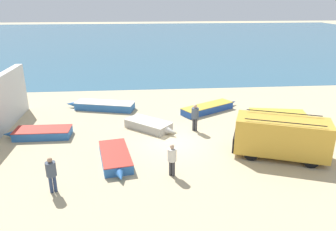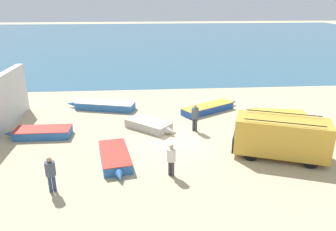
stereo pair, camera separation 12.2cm
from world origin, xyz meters
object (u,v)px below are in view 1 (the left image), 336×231
(fishing_rowboat_1, at_px, (115,158))
(fisherman_0, at_px, (195,115))
(fishing_rowboat_4, at_px, (41,133))
(fishing_rowboat_0, at_px, (209,108))
(fisherman_1, at_px, (51,172))
(parked_van, at_px, (281,136))
(fishing_rowboat_3, at_px, (275,116))
(fishing_rowboat_2, at_px, (103,106))
(fishing_rowboat_5, at_px, (150,125))
(fisherman_2, at_px, (172,157))

(fishing_rowboat_1, xyz_separation_m, fisherman_0, (4.93, 3.95, 0.82))
(fishing_rowboat_1, relative_size, fishing_rowboat_4, 1.02)
(fishing_rowboat_0, distance_m, fisherman_0, 4.25)
(fisherman_0, bearing_deg, fisherman_1, -9.60)
(parked_van, relative_size, fishing_rowboat_0, 1.07)
(parked_van, bearing_deg, fishing_rowboat_3, -88.67)
(parked_van, xyz_separation_m, fisherman_1, (-11.62, -2.50, -0.18))
(fishing_rowboat_1, relative_size, fishing_rowboat_2, 0.76)
(fishing_rowboat_4, xyz_separation_m, fisherman_0, (9.83, 0.18, 0.82))
(parked_van, xyz_separation_m, fishing_rowboat_3, (1.95, 5.46, -0.89))
(fishing_rowboat_1, xyz_separation_m, fishing_rowboat_3, (10.95, 5.33, 0.06))
(fishing_rowboat_2, relative_size, fishing_rowboat_4, 1.34)
(fishing_rowboat_0, xyz_separation_m, fishing_rowboat_1, (-6.69, -7.73, -0.00))
(parked_van, xyz_separation_m, fisherman_0, (-4.06, 4.07, -0.12))
(fishing_rowboat_0, height_order, fisherman_1, fisherman_1)
(fisherman_1, bearing_deg, fishing_rowboat_5, -58.42)
(fishing_rowboat_1, distance_m, fishing_rowboat_4, 6.18)
(fishing_rowboat_0, bearing_deg, fisherman_1, -162.74)
(fishing_rowboat_2, height_order, fishing_rowboat_4, fishing_rowboat_2)
(parked_van, height_order, fishing_rowboat_5, parked_van)
(fishing_rowboat_0, xyz_separation_m, fishing_rowboat_3, (4.26, -2.39, 0.06))
(fishing_rowboat_0, height_order, fishing_rowboat_1, fishing_rowboat_0)
(fishing_rowboat_4, distance_m, fisherman_2, 9.50)
(fishing_rowboat_0, height_order, fisherman_2, fisherman_2)
(fishing_rowboat_2, distance_m, fishing_rowboat_3, 13.02)
(fishing_rowboat_3, bearing_deg, fishing_rowboat_0, -18.37)
(fishing_rowboat_5, bearing_deg, fishing_rowboat_3, 46.24)
(fishing_rowboat_1, relative_size, fishing_rowboat_3, 0.89)
(fishing_rowboat_0, distance_m, fisherman_2, 10.14)
(fishing_rowboat_0, distance_m, fishing_rowboat_4, 12.24)
(fishing_rowboat_0, relative_size, fishing_rowboat_3, 1.05)
(fishing_rowboat_0, xyz_separation_m, fishing_rowboat_5, (-4.70, -3.28, 0.02))
(fisherman_0, bearing_deg, fishing_rowboat_1, -11.92)
(fisherman_1, bearing_deg, fishing_rowboat_4, -5.76)
(fishing_rowboat_3, xyz_separation_m, fishing_rowboat_5, (-8.96, -0.88, -0.04))
(fisherman_1, bearing_deg, fishing_rowboat_1, -70.36)
(fishing_rowboat_3, distance_m, fisherman_1, 15.75)
(fishing_rowboat_1, bearing_deg, fishing_rowboat_2, 179.55)
(fishing_rowboat_1, distance_m, fisherman_2, 3.40)
(fishing_rowboat_1, relative_size, fisherman_0, 2.33)
(fishing_rowboat_2, relative_size, fishing_rowboat_3, 1.18)
(fishing_rowboat_2, relative_size, fishing_rowboat_5, 1.62)
(fishing_rowboat_2, bearing_deg, fisherman_2, 127.81)
(fishing_rowboat_3, xyz_separation_m, fishing_rowboat_4, (-15.84, -1.56, -0.06))
(parked_van, distance_m, fishing_rowboat_0, 8.24)
(fishing_rowboat_4, height_order, fisherman_2, fisherman_2)
(fishing_rowboat_5, relative_size, fisherman_1, 1.99)
(fishing_rowboat_3, height_order, fishing_rowboat_5, fishing_rowboat_3)
(fishing_rowboat_1, height_order, fisherman_2, fisherman_2)
(fishing_rowboat_3, relative_size, fisherman_2, 2.82)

